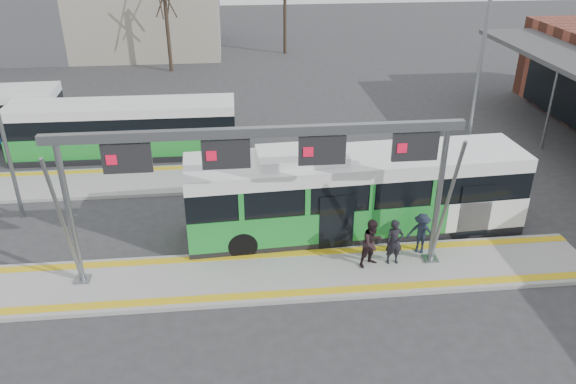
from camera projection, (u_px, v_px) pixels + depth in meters
The scene contains 12 objects.
ground at pixel (277, 277), 19.21m from camera, with size 120.00×120.00×0.00m, color #2D2D30.
platform_main at pixel (277, 275), 19.17m from camera, with size 22.00×3.00×0.15m, color gray.
platform_second at pixel (176, 180), 25.90m from camera, with size 20.00×3.00×0.15m, color gray.
tactile_main at pixel (277, 273), 19.13m from camera, with size 22.00×2.65×0.02m.
tactile_second at pixel (177, 168), 26.88m from camera, with size 20.00×0.35×0.02m.
gantry at pixel (264, 159), 17.45m from camera, with size 13.00×1.68×5.20m.
hero_bus at pixel (355, 194), 21.26m from camera, with size 12.83×3.39×3.49m.
bg_bus_green at pixel (124, 130), 28.03m from camera, with size 11.08×2.45×2.76m.
passenger_a at pixel (394, 242), 19.37m from camera, with size 0.61×0.40×1.66m, color black.
passenger_b at pixel (372, 243), 19.22m from camera, with size 0.86×0.67×1.76m, color black.
passenger_c at pixel (421, 233), 19.99m from camera, with size 1.00×0.58×1.55m, color black.
lamp_east at pixel (475, 96), 22.35m from camera, with size 0.50×0.25×8.68m.
Camera 1 is at (-1.24, -15.75, 11.31)m, focal length 35.00 mm.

